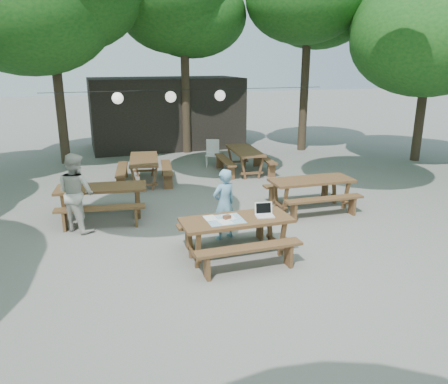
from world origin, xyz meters
TOP-DOWN VIEW (x-y plane):
  - ground at (0.00, 0.00)m, footprint 80.00×80.00m
  - pavilion at (0.50, 10.50)m, footprint 6.00×3.00m
  - main_picnic_table at (-0.42, -0.57)m, footprint 2.00×1.58m
  - picnic_table_nw at (-2.62, 2.35)m, footprint 2.10×1.82m
  - picnic_table_ne at (2.22, 1.40)m, footprint 2.03×1.64m
  - picnic_table_far_w at (-1.26, 5.01)m, footprint 1.85×2.11m
  - picnic_table_far_e at (1.99, 5.25)m, footprint 1.75×2.06m
  - woman at (-0.35, 0.34)m, footprint 0.61×0.49m
  - second_person at (-3.15, 1.74)m, footprint 1.01×1.03m
  - plastic_chair at (1.25, 6.40)m, footprint 0.57×0.57m
  - laptop at (0.12, -0.58)m, footprint 0.37×0.31m
  - tabletop_clutter at (-0.64, -0.56)m, footprint 0.66×0.57m
  - paper_lanterns at (-0.19, 6.00)m, footprint 9.00×0.34m

SIDE VIEW (x-z plane):
  - ground at x=0.00m, z-range 0.00..0.00m
  - plastic_chair at x=1.25m, z-range -0.19..0.71m
  - main_picnic_table at x=-0.42m, z-range 0.01..0.76m
  - picnic_table_nw at x=-2.62m, z-range 0.01..0.76m
  - picnic_table_ne at x=2.22m, z-range 0.01..0.76m
  - picnic_table_far_w at x=-1.26m, z-range 0.01..0.76m
  - picnic_table_far_e at x=1.99m, z-range 0.01..0.76m
  - woman at x=-0.35m, z-range 0.00..1.45m
  - tabletop_clutter at x=-0.64m, z-range 0.72..0.80m
  - laptop at x=0.12m, z-range 0.69..0.93m
  - second_person at x=-3.15m, z-range 0.00..1.68m
  - pavilion at x=0.50m, z-range 0.00..2.80m
  - paper_lanterns at x=-0.19m, z-range 2.21..2.59m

